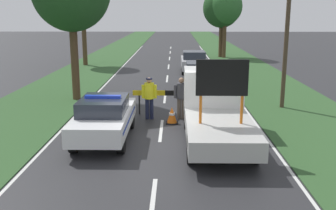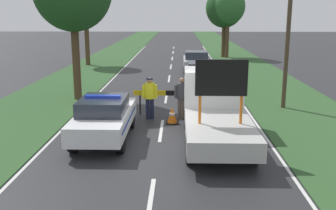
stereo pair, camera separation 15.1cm
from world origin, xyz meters
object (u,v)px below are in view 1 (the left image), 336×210
object	(u,v)px
traffic_cone_near_police	(172,115)
utility_pole	(287,32)
road_barrier	(165,95)
police_officer	(149,94)
police_car	(104,117)
pedestrian_civilian	(181,95)
roadside_tree_mid_right	(225,7)
traffic_cone_near_truck	(192,111)
queued_car_suv_grey	(199,75)
traffic_cone_centre_front	(122,101)
queued_car_sedan_silver	(194,62)
roadside_tree_near_left	(82,1)
roadside_tree_mid_left	(222,8)
work_truck	(216,108)
traffic_cone_behind_barrier	(212,112)

from	to	relation	value
traffic_cone_near_police	utility_pole	size ratio (longest dim) A/B	0.10
road_barrier	police_officer	distance (m)	1.06
police_car	pedestrian_civilian	world-z (taller)	pedestrian_civilian
traffic_cone_near_police	roadside_tree_mid_right	xyz separation A→B (m)	(5.02, 23.89, 4.60)
traffic_cone_near_truck	queued_car_suv_grey	world-z (taller)	queued_car_suv_grey
traffic_cone_centre_front	queued_car_sedan_silver	size ratio (longest dim) A/B	0.17
police_car	queued_car_suv_grey	xyz separation A→B (m)	(3.94, 9.31, 0.04)
police_car	roadside_tree_near_left	xyz separation A→B (m)	(-5.19, 20.11, 4.52)
road_barrier	traffic_cone_centre_front	world-z (taller)	road_barrier
roadside_tree_mid_left	utility_pole	size ratio (longest dim) A/B	0.99
police_car	police_officer	world-z (taller)	police_officer
queued_car_sedan_silver	roadside_tree_mid_left	distance (m)	11.56
police_car	work_truck	size ratio (longest dim) A/B	0.82
police_car	traffic_cone_behind_barrier	world-z (taller)	police_car
traffic_cone_centre_front	queued_car_sedan_silver	distance (m)	12.22
traffic_cone_near_truck	roadside_tree_mid_right	xyz separation A→B (m)	(4.15, 22.74, 4.70)
traffic_cone_near_police	police_officer	bearing A→B (deg)	146.46
road_barrier	pedestrian_civilian	size ratio (longest dim) A/B	1.61
police_officer	roadside_tree_near_left	distance (m)	19.03
police_car	road_barrier	world-z (taller)	police_car
queued_car_sedan_silver	utility_pole	distance (m)	12.20
police_officer	work_truck	bearing A→B (deg)	126.17
road_barrier	queued_car_suv_grey	world-z (taller)	queued_car_suv_grey
traffic_cone_near_truck	traffic_cone_near_police	bearing A→B (deg)	-126.93
police_car	traffic_cone_near_truck	bearing A→B (deg)	41.15
queued_car_suv_grey	police_car	bearing A→B (deg)	67.06
work_truck	queued_car_sedan_silver	size ratio (longest dim) A/B	1.34
pedestrian_civilian	queued_car_suv_grey	distance (m)	6.58
police_car	traffic_cone_centre_front	distance (m)	4.67
road_barrier	roadside_tree_near_left	distance (m)	18.57
pedestrian_civilian	roadside_tree_near_left	xyz separation A→B (m)	(-7.97, 17.28, 4.29)
work_truck	pedestrian_civilian	distance (m)	2.90
traffic_cone_centre_front	police_car	bearing A→B (deg)	-90.00
traffic_cone_behind_barrier	roadside_tree_mid_right	distance (m)	23.82
work_truck	traffic_cone_centre_front	bearing A→B (deg)	-51.92
police_car	queued_car_suv_grey	distance (m)	10.11
road_barrier	traffic_cone_near_truck	xyz separation A→B (m)	(1.19, -0.31, -0.65)
traffic_cone_behind_barrier	queued_car_suv_grey	xyz separation A→B (m)	(-0.15, 6.40, 0.56)
roadside_tree_mid_left	utility_pole	xyz separation A→B (m)	(0.51, -21.67, -1.28)
police_car	traffic_cone_behind_barrier	xyz separation A→B (m)	(4.09, 2.91, -0.52)
roadside_tree_near_left	traffic_cone_near_police	bearing A→B (deg)	-67.13
police_car	utility_pole	size ratio (longest dim) A/B	0.67
traffic_cone_behind_barrier	roadside_tree_mid_left	size ratio (longest dim) A/B	0.09
roadside_tree_near_left	roadside_tree_mid_right	distance (m)	13.92
traffic_cone_near_truck	roadside_tree_mid_left	xyz separation A→B (m)	(3.86, 23.27, 4.59)
queued_car_suv_grey	roadside_tree_mid_left	xyz separation A→B (m)	(3.18, 17.26, 3.98)
pedestrian_civilian	roadside_tree_mid_right	distance (m)	23.98
police_car	traffic_cone_near_police	distance (m)	3.25
traffic_cone_near_truck	traffic_cone_centre_front	bearing A→B (deg)	157.51
traffic_cone_near_truck	queued_car_suv_grey	xyz separation A→B (m)	(0.68, 6.01, 0.61)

